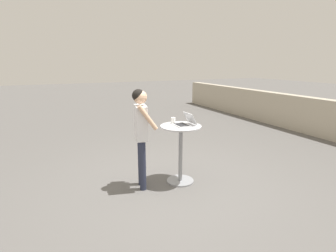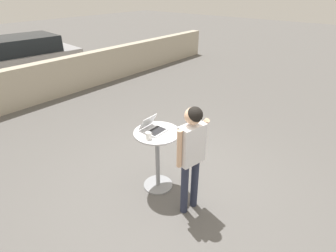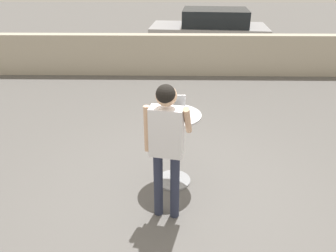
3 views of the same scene
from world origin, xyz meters
name	(u,v)px [view 3 (image 3 of 3)]	position (x,y,z in m)	size (l,w,h in m)	color
ground_plane	(182,191)	(0.00, 0.00, 0.00)	(50.00, 50.00, 0.00)	#5B5956
pavement_kerb	(178,55)	(0.00, 5.38, 0.55)	(16.78, 0.35, 1.11)	#B2A893
cafe_table	(174,140)	(-0.12, 0.24, 0.68)	(0.72, 0.72, 1.06)	gray
laptop	(174,108)	(-0.12, 0.32, 1.10)	(0.32, 0.36, 0.22)	silver
coffee_mug	(156,112)	(-0.34, 0.20, 1.11)	(0.12, 0.08, 0.10)	white
standing_person	(166,138)	(-0.20, -0.46, 1.09)	(0.55, 0.34, 1.72)	#282D42
parked_car_near_street	(210,31)	(1.11, 7.78, 0.78)	(4.01, 2.26, 1.49)	#9E9EA3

